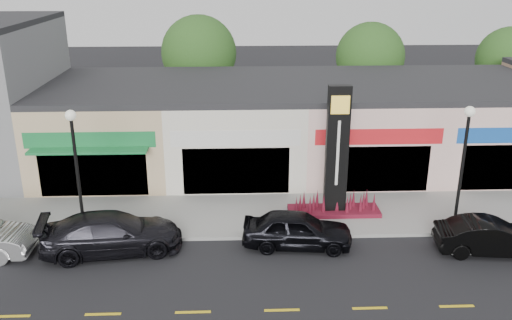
# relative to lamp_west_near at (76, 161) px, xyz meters

# --- Properties ---
(ground) EXTENTS (120.00, 120.00, 0.00)m
(ground) POSITION_rel_lamp_west_near_xyz_m (8.00, -2.50, -3.48)
(ground) COLOR black
(ground) RESTS_ON ground
(sidewalk) EXTENTS (52.00, 4.30, 0.15)m
(sidewalk) POSITION_rel_lamp_west_near_xyz_m (8.00, 1.85, -3.40)
(sidewalk) COLOR gray
(sidewalk) RESTS_ON ground
(curb) EXTENTS (52.00, 0.20, 0.15)m
(curb) POSITION_rel_lamp_west_near_xyz_m (8.00, -0.40, -3.40)
(curb) COLOR gray
(curb) RESTS_ON ground
(shop_beige) EXTENTS (7.00, 10.85, 4.80)m
(shop_beige) POSITION_rel_lamp_west_near_xyz_m (-0.50, 8.96, -1.08)
(shop_beige) COLOR tan
(shop_beige) RESTS_ON ground
(shop_cream) EXTENTS (7.00, 10.01, 4.80)m
(shop_cream) POSITION_rel_lamp_west_near_xyz_m (6.50, 8.97, -1.08)
(shop_cream) COLOR beige
(shop_cream) RESTS_ON ground
(shop_pink_w) EXTENTS (7.00, 10.01, 4.80)m
(shop_pink_w) POSITION_rel_lamp_west_near_xyz_m (13.50, 8.97, -1.08)
(shop_pink_w) COLOR beige
(shop_pink_w) RESTS_ON ground
(shop_pink_e) EXTENTS (7.00, 10.01, 4.80)m
(shop_pink_e) POSITION_rel_lamp_west_near_xyz_m (20.50, 8.97, -1.08)
(shop_pink_e) COLOR beige
(shop_pink_e) RESTS_ON ground
(tree_rear_west) EXTENTS (5.20, 5.20, 7.83)m
(tree_rear_west) POSITION_rel_lamp_west_near_xyz_m (4.00, 17.00, 1.74)
(tree_rear_west) COLOR #382619
(tree_rear_west) RESTS_ON ground
(tree_rear_mid) EXTENTS (4.80, 4.80, 7.29)m
(tree_rear_mid) POSITION_rel_lamp_west_near_xyz_m (16.00, 17.00, 1.41)
(tree_rear_mid) COLOR #382619
(tree_rear_mid) RESTS_ON ground
(tree_rear_east) EXTENTS (4.60, 4.60, 6.94)m
(tree_rear_east) POSITION_rel_lamp_west_near_xyz_m (26.00, 17.00, 1.15)
(tree_rear_east) COLOR #382619
(tree_rear_east) RESTS_ON ground
(lamp_west_near) EXTENTS (0.44, 0.44, 5.47)m
(lamp_west_near) POSITION_rel_lamp_west_near_xyz_m (0.00, 0.00, 0.00)
(lamp_west_near) COLOR black
(lamp_west_near) RESTS_ON sidewalk
(lamp_east_near) EXTENTS (0.44, 0.44, 5.47)m
(lamp_east_near) POSITION_rel_lamp_west_near_xyz_m (16.00, 0.00, 0.00)
(lamp_east_near) COLOR black
(lamp_east_near) RESTS_ON sidewalk
(pylon_sign) EXTENTS (4.20, 1.30, 6.00)m
(pylon_sign) POSITION_rel_lamp_west_near_xyz_m (11.00, 1.70, -1.20)
(pylon_sign) COLOR maroon
(pylon_sign) RESTS_ON sidewalk
(car_dark_sedan) EXTENTS (3.09, 5.87, 1.62)m
(car_dark_sedan) POSITION_rel_lamp_west_near_xyz_m (1.46, -1.23, -2.66)
(car_dark_sedan) COLOR black
(car_dark_sedan) RESTS_ON ground
(car_black_sedan) EXTENTS (2.23, 4.64, 1.53)m
(car_black_sedan) POSITION_rel_lamp_west_near_xyz_m (8.99, -1.09, -2.71)
(car_black_sedan) COLOR black
(car_black_sedan) RESTS_ON ground
(car_black_conv) EXTENTS (1.98, 4.47, 1.43)m
(car_black_conv) POSITION_rel_lamp_west_near_xyz_m (16.70, -1.94, -2.76)
(car_black_conv) COLOR black
(car_black_conv) RESTS_ON ground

